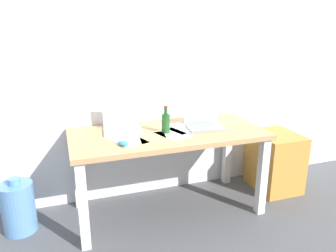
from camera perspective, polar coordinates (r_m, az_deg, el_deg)
ground_plane at (r=3.03m, az=0.00°, el=-14.29°), size 8.00×8.00×0.00m
back_wall at (r=3.00m, az=-2.67°, el=11.77°), size 5.20×0.08×2.60m
desk at (r=2.75m, az=0.00°, el=-3.02°), size 1.61×0.74×0.73m
laptop_left at (r=2.77m, az=-7.96°, el=0.21°), size 0.34×0.28×0.23m
laptop_right at (r=2.84m, az=6.31°, el=0.74°), size 0.33×0.27×0.23m
beer_bottle at (r=2.67m, az=-0.38°, el=0.59°), size 0.07×0.07×0.23m
computer_mouse at (r=2.43m, az=-7.85°, el=-3.04°), size 0.10×0.12×0.03m
paper_yellow_folder at (r=2.57m, az=-2.61°, el=-2.14°), size 0.25×0.32×0.00m
paper_sheet_front_left at (r=2.54m, az=-6.94°, el=-2.48°), size 0.30×0.35×0.00m
paper_sheet_center at (r=2.66m, az=0.83°, el=-1.41°), size 0.29×0.35×0.00m
paper_sheet_near_back at (r=2.81m, az=2.14°, el=-0.39°), size 0.30×0.35×0.00m
water_cooler_jug at (r=2.91m, az=-24.73°, el=-12.76°), size 0.26×0.26×0.46m
filing_cabinet at (r=3.44m, az=18.16°, el=-5.87°), size 0.40×0.48×0.57m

